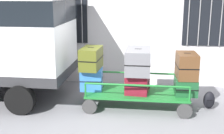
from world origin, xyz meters
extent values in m
plane|color=gray|center=(0.00, 0.00, 0.00)|extent=(40.00, 40.00, 0.00)
cube|color=silver|center=(0.00, 2.46, 2.50)|extent=(12.00, 0.30, 5.00)
cube|color=black|center=(-1.80, 2.29, 2.00)|extent=(1.20, 0.04, 1.50)
cylinder|color=gray|center=(-2.25, 2.25, 2.00)|extent=(0.03, 0.03, 1.50)
cylinder|color=gray|center=(-1.95, 2.25, 2.00)|extent=(0.03, 0.03, 1.50)
cylinder|color=gray|center=(-1.65, 2.25, 2.00)|extent=(0.03, 0.03, 1.50)
cylinder|color=gray|center=(-1.35, 2.25, 2.00)|extent=(0.03, 0.03, 1.50)
cube|color=black|center=(2.20, 2.29, 2.00)|extent=(1.20, 0.04, 1.50)
cylinder|color=gray|center=(1.75, 2.25, 2.00)|extent=(0.03, 0.03, 1.50)
cylinder|color=gray|center=(2.05, 2.25, 2.00)|extent=(0.03, 0.03, 1.50)
cylinder|color=gray|center=(2.35, 2.25, 2.00)|extent=(0.03, 0.03, 1.50)
cylinder|color=gray|center=(2.65, 2.25, 2.00)|extent=(0.03, 0.03, 1.50)
cylinder|color=black|center=(-2.26, -0.34, 0.35)|extent=(0.70, 0.22, 0.70)
cube|color=#1E722D|center=(0.41, 0.45, 0.37)|extent=(2.46, 1.12, 0.05)
cylinder|color=#383838|center=(1.50, -0.14, 0.17)|extent=(0.35, 0.06, 0.35)
cylinder|color=#383838|center=(1.50, 1.03, 0.17)|extent=(0.35, 0.06, 0.35)
cylinder|color=#383838|center=(-0.68, -0.14, 0.17)|extent=(0.35, 0.06, 0.35)
cylinder|color=#383838|center=(-0.68, 1.03, 0.17)|extent=(0.35, 0.06, 0.35)
cylinder|color=#1E722D|center=(1.60, -0.08, 0.56)|extent=(0.04, 0.04, 0.33)
cylinder|color=#1E722D|center=(1.60, 0.97, 0.56)|extent=(0.04, 0.04, 0.33)
cylinder|color=#1E722D|center=(-0.78, -0.08, 0.56)|extent=(0.04, 0.04, 0.33)
cylinder|color=#1E722D|center=(-0.78, 0.97, 0.56)|extent=(0.04, 0.04, 0.33)
cylinder|color=#1E722D|center=(0.41, -0.08, 0.72)|extent=(2.38, 0.04, 0.04)
cylinder|color=#1E722D|center=(0.41, 0.97, 0.72)|extent=(2.38, 0.04, 0.04)
cube|color=#3372C6|center=(-0.74, 0.47, 0.66)|extent=(0.56, 0.51, 0.53)
cube|color=black|center=(-0.74, 0.47, 0.66)|extent=(0.57, 0.52, 0.02)
cube|color=black|center=(-0.74, 0.47, 0.92)|extent=(0.16, 0.04, 0.02)
cube|color=#4C5119|center=(-0.74, 0.47, 1.20)|extent=(0.48, 0.82, 0.53)
cube|color=black|center=(-0.74, 0.47, 1.20)|extent=(0.49, 0.83, 0.02)
cube|color=black|center=(-0.74, 0.47, 1.46)|extent=(0.15, 0.04, 0.02)
cube|color=maroon|center=(0.41, 0.43, 0.64)|extent=(0.59, 0.75, 0.48)
cube|color=black|center=(0.41, 0.43, 0.64)|extent=(0.60, 0.76, 0.02)
cube|color=black|center=(0.41, 0.43, 0.88)|extent=(0.16, 0.04, 0.02)
cube|color=slate|center=(0.41, 0.43, 1.18)|extent=(0.58, 1.00, 0.58)
cube|color=black|center=(0.41, 0.43, 1.18)|extent=(0.59, 1.01, 0.02)
cube|color=black|center=(0.41, 0.43, 1.46)|extent=(0.16, 0.03, 0.02)
cube|color=#194C28|center=(1.56, 0.44, 0.59)|extent=(0.52, 0.64, 0.38)
cube|color=black|center=(1.56, 0.44, 0.59)|extent=(0.53, 0.65, 0.02)
cube|color=black|center=(1.56, 0.44, 0.77)|extent=(0.16, 0.03, 0.02)
cube|color=brown|center=(1.56, 0.47, 1.08)|extent=(0.50, 0.73, 0.60)
cube|color=black|center=(1.56, 0.47, 1.08)|extent=(0.51, 0.74, 0.02)
cube|color=black|center=(1.56, 0.47, 1.38)|extent=(0.16, 0.04, 0.02)
ellipsoid|color=black|center=(2.15, 0.54, 0.22)|extent=(0.27, 0.19, 0.44)
cube|color=black|center=(2.15, 0.44, 0.18)|extent=(0.14, 0.06, 0.15)
camera|label=1|loc=(0.68, -6.62, 2.84)|focal=48.53mm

